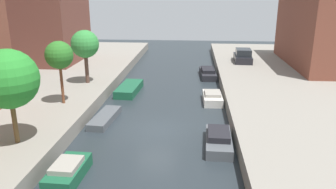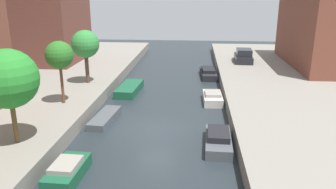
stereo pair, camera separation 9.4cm
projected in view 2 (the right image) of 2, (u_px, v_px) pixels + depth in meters
ground_plane at (156, 130)px, 22.26m from camera, size 84.00×84.00×0.00m
street_tree_2 at (8, 79)px, 17.12m from camera, size 3.14×3.14×5.16m
street_tree_3 at (59, 55)px, 23.44m from camera, size 1.99×1.99×4.59m
street_tree_4 at (85, 44)px, 28.89m from camera, size 2.43×2.43×4.72m
parked_car at (243, 56)px, 38.48m from camera, size 2.06×4.16×1.53m
moored_boat_left_2 at (67, 171)px, 16.36m from camera, size 1.54×3.14×0.94m
moored_boat_left_3 at (105, 118)px, 23.67m from camera, size 1.55×4.17×0.49m
moored_boat_left_4 at (130, 89)px, 30.35m from camera, size 1.96×4.68×0.69m
moored_boat_right_2 at (218, 140)px, 19.75m from camera, size 1.62×3.86×0.98m
moored_boat_right_3 at (213, 98)px, 27.65m from camera, size 1.61×3.26×0.90m
moored_boat_right_4 at (208, 73)px, 35.84m from camera, size 1.82×4.66×0.97m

